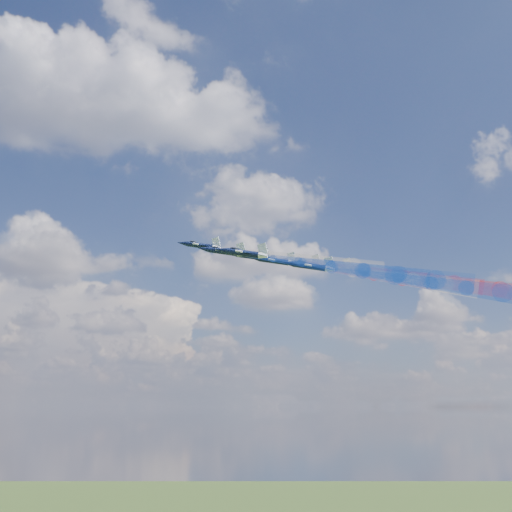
{
  "coord_description": "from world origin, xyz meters",
  "views": [
    {
      "loc": [
        -31.88,
        -132.64,
        121.05
      ],
      "look_at": [
        -12.78,
        5.29,
        156.4
      ],
      "focal_mm": 41.81,
      "sensor_mm": 36.0,
      "label": 1
    }
  ],
  "objects": [
    {
      "name": "jet_lead",
      "position": [
        -25.93,
        12.36,
        160.44
      ],
      "size": [
        16.1,
        15.07,
        7.77
      ],
      "primitive_type": null,
      "rotation": [
        0.22,
        -0.19,
        1.05
      ],
      "color": "black"
    },
    {
      "name": "trail_lead",
      "position": [
        -3.59,
        0.86,
        154.95
      ],
      "size": [
        37.49,
        22.73,
        13.4
      ],
      "primitive_type": null,
      "rotation": [
        0.22,
        -0.19,
        1.05
      ],
      "color": "white"
    },
    {
      "name": "jet_inner_left",
      "position": [
        -21.16,
        -0.75,
        155.64
      ],
      "size": [
        16.1,
        15.07,
        7.77
      ],
      "primitive_type": null,
      "rotation": [
        0.22,
        -0.19,
        1.05
      ],
      "color": "black"
    },
    {
      "name": "trail_inner_left",
      "position": [
        1.18,
        -12.25,
        150.16
      ],
      "size": [
        37.49,
        22.73,
        13.4
      ],
      "primitive_type": null,
      "rotation": [
        0.22,
        -0.19,
        1.05
      ],
      "color": "blue"
    },
    {
      "name": "jet_inner_right",
      "position": [
        -12.93,
        15.63,
        158.92
      ],
      "size": [
        16.1,
        15.07,
        7.77
      ],
      "primitive_type": null,
      "rotation": [
        0.22,
        -0.19,
        1.05
      ],
      "color": "black"
    },
    {
      "name": "trail_inner_right",
      "position": [
        9.4,
        4.13,
        153.44
      ],
      "size": [
        37.49,
        22.73,
        13.4
      ],
      "primitive_type": null,
      "rotation": [
        0.22,
        -0.19,
        1.05
      ],
      "color": "red"
    },
    {
      "name": "jet_outer_left",
      "position": [
        -17.98,
        -12.59,
        152.37
      ],
      "size": [
        16.1,
        15.07,
        7.77
      ],
      "primitive_type": null,
      "rotation": [
        0.22,
        -0.19,
        1.05
      ],
      "color": "black"
    },
    {
      "name": "trail_outer_left",
      "position": [
        4.36,
        -24.09,
        146.88
      ],
      "size": [
        37.49,
        22.73,
        13.4
      ],
      "primitive_type": null,
      "rotation": [
        0.22,
        -0.19,
        1.05
      ],
      "color": "blue"
    },
    {
      "name": "jet_center_third",
      "position": [
        -8.73,
        2.93,
        154.77
      ],
      "size": [
        16.1,
        15.07,
        7.77
      ],
      "primitive_type": null,
      "rotation": [
        0.22,
        -0.19,
        1.05
      ],
      "color": "black"
    },
    {
      "name": "trail_center_third",
      "position": [
        13.61,
        -8.57,
        149.29
      ],
      "size": [
        37.49,
        22.73,
        13.4
      ],
      "primitive_type": null,
      "rotation": [
        0.22,
        -0.19,
        1.05
      ],
      "color": "white"
    },
    {
      "name": "jet_outer_right",
      "position": [
        0.68,
        17.52,
        158.26
      ],
      "size": [
        16.1,
        15.07,
        7.77
      ],
      "primitive_type": null,
      "rotation": [
        0.22,
        -0.19,
        1.05
      ],
      "color": "black"
    },
    {
      "name": "trail_outer_right",
      "position": [
        23.02,
        6.03,
        152.77
      ],
      "size": [
        37.49,
        22.73,
        13.4
      ],
      "primitive_type": null,
      "rotation": [
        0.22,
        -0.19,
        1.05
      ],
      "color": "red"
    },
    {
      "name": "jet_rear_left",
      "position": [
        -3.0,
        -9.36,
        150.77
      ],
      "size": [
        16.1,
        15.07,
        7.77
      ],
      "primitive_type": null,
      "rotation": [
        0.22,
        -0.19,
        1.05
      ],
      "color": "black"
    },
    {
      "name": "trail_rear_left",
      "position": [
        19.33,
        -20.86,
        145.28
      ],
      "size": [
        37.49,
        22.73,
        13.4
      ],
      "primitive_type": null,
      "rotation": [
        0.22,
        -0.19,
        1.05
      ],
      "color": "blue"
    },
    {
      "name": "jet_rear_right",
      "position": [
        5.71,
        6.26,
        154.63
      ],
      "size": [
        16.1,
        15.07,
        7.77
      ],
      "primitive_type": null,
      "rotation": [
        0.22,
        -0.19,
        1.05
      ],
      "color": "black"
    },
    {
      "name": "trail_rear_right",
      "position": [
        28.05,
        -5.24,
        149.15
      ],
      "size": [
        37.49,
        22.73,
        13.4
      ],
      "primitive_type": null,
      "rotation": [
        0.22,
        -0.19,
        1.05
      ],
      "color": "red"
    }
  ]
}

